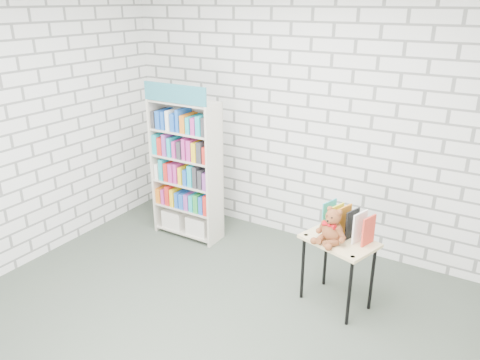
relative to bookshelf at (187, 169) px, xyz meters
The scene contains 6 objects.
ground 1.97m from the bookshelf, 49.32° to the right, with size 4.50×4.50×0.00m, color #3E483C.
room_shell 2.03m from the bookshelf, 49.32° to the right, with size 4.52×4.02×2.81m.
bookshelf is the anchor object (origin of this frame).
display_table 2.03m from the bookshelf, 11.60° to the right, with size 0.71×0.59×0.66m.
table_books 2.03m from the bookshelf, ahead, with size 0.47×0.31×0.26m.
teddy_bear 1.98m from the bookshelf, 14.26° to the right, with size 0.29×0.28×0.32m.
Camera 1 is at (1.94, -2.60, 2.63)m, focal length 35.00 mm.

